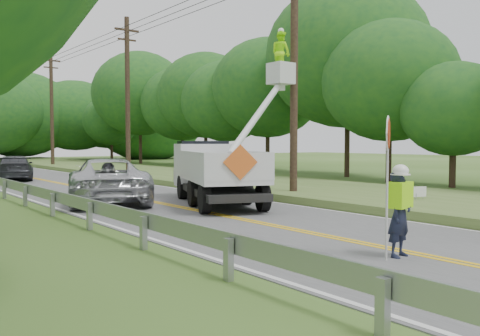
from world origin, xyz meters
TOP-DOWN VIEW (x-y plane):
  - ground at (0.00, 0.00)m, footprint 140.00×140.00m
  - road at (0.00, 14.00)m, footprint 7.20×96.00m
  - guardrail at (-4.02, 14.91)m, footprint 0.18×48.00m
  - utility_poles at (5.00, 17.02)m, footprint 1.60×43.30m
  - tall_grass_verge at (7.10, 14.00)m, footprint 7.00×96.00m
  - treeline_right at (15.66, 25.02)m, footprint 11.62×53.90m
  - flagger at (-0.51, 0.28)m, footprint 1.08×0.50m
  - bucket_truck at (2.10, 10.13)m, footprint 5.34×6.84m
  - suv_silver at (-1.42, 12.16)m, footprint 4.49×6.43m
  - suv_darkgrey at (-1.31, 25.89)m, footprint 3.09×5.22m
  - yard_sign at (6.45, 4.31)m, footprint 0.48×0.21m

SIDE VIEW (x-z plane):
  - ground at x=0.00m, z-range 0.00..0.00m
  - road at x=0.00m, z-range 0.00..0.02m
  - tall_grass_verge at x=7.10m, z-range 0.00..0.30m
  - yard_sign at x=6.45m, z-range 0.16..0.89m
  - guardrail at x=-4.02m, z-range 0.17..0.94m
  - suv_darkgrey at x=-1.31m, z-range 0.02..1.44m
  - suv_silver at x=-1.42m, z-range 0.02..1.65m
  - flagger at x=-0.51m, z-range -0.37..2.36m
  - bucket_truck at x=2.10m, z-range -1.73..4.72m
  - utility_poles at x=5.00m, z-range 0.27..10.27m
  - treeline_right at x=15.66m, z-range 0.25..12.56m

